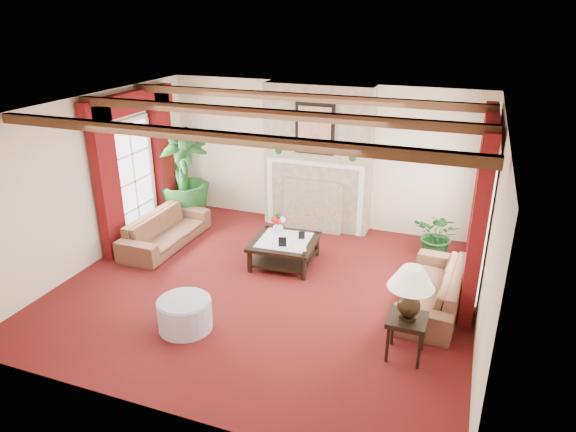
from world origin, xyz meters
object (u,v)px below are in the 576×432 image
at_px(potted_palm, 184,195).
at_px(coffee_table, 284,252).
at_px(sofa_left, 165,225).
at_px(ottoman, 185,314).
at_px(sofa_right, 434,281).
at_px(side_table, 406,337).

relative_size(potted_palm, coffee_table, 1.96).
bearing_deg(sofa_left, ottoman, -141.60).
distance_m(sofa_right, ottoman, 3.45).
xyz_separation_m(sofa_right, side_table, (-0.20, -1.30, -0.11)).
distance_m(side_table, ottoman, 2.83).
bearing_deg(potted_palm, sofa_left, -75.43).
height_order(sofa_right, potted_palm, potted_palm).
distance_m(sofa_left, coffee_table, 2.24).
relative_size(sofa_right, coffee_table, 1.95).
xyz_separation_m(sofa_left, ottoman, (1.66, -2.13, -0.17)).
relative_size(sofa_left, side_table, 3.55).
relative_size(sofa_left, sofa_right, 0.97).
height_order(sofa_left, ottoman, sofa_left).
bearing_deg(side_table, sofa_right, 81.41).
bearing_deg(ottoman, sofa_left, 127.88).
height_order(sofa_right, side_table, sofa_right).
distance_m(sofa_left, ottoman, 2.70).
xyz_separation_m(potted_palm, side_table, (4.76, -2.91, -0.23)).
relative_size(sofa_left, potted_palm, 0.96).
distance_m(coffee_table, ottoman, 2.26).
distance_m(sofa_right, potted_palm, 5.21).
height_order(potted_palm, side_table, potted_palm).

